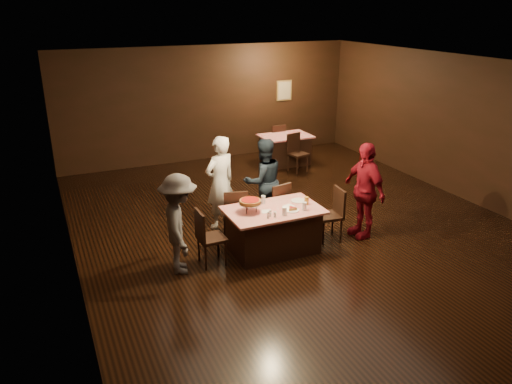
# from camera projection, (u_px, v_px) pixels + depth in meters

# --- Properties ---
(room) EXTENTS (10.00, 10.04, 3.02)m
(room) POSITION_uv_depth(u_px,v_px,m) (302.00, 116.00, 8.71)
(room) COLOR black
(room) RESTS_ON ground
(main_table) EXTENTS (1.60, 1.00, 0.77)m
(main_table) POSITION_uv_depth(u_px,v_px,m) (273.00, 230.00, 8.45)
(main_table) COLOR #BA0F0C
(main_table) RESTS_ON ground
(back_table) EXTENTS (1.30, 0.90, 0.77)m
(back_table) POSITION_uv_depth(u_px,v_px,m) (285.00, 150.00, 13.09)
(back_table) COLOR red
(back_table) RESTS_ON ground
(chair_far_left) EXTENTS (0.51, 0.51, 0.95)m
(chair_far_left) POSITION_uv_depth(u_px,v_px,m) (235.00, 213.00, 8.91)
(chair_far_left) COLOR black
(chair_far_left) RESTS_ON ground
(chair_far_right) EXTENTS (0.50, 0.50, 0.95)m
(chair_far_right) POSITION_uv_depth(u_px,v_px,m) (275.00, 206.00, 9.22)
(chair_far_right) COLOR black
(chair_far_right) RESTS_ON ground
(chair_end_left) EXTENTS (0.43, 0.43, 0.95)m
(chair_end_left) POSITION_uv_depth(u_px,v_px,m) (212.00, 237.00, 8.00)
(chair_end_left) COLOR black
(chair_end_left) RESTS_ON ground
(chair_end_right) EXTENTS (0.47, 0.47, 0.95)m
(chair_end_right) POSITION_uv_depth(u_px,v_px,m) (329.00, 215.00, 8.84)
(chair_end_right) COLOR black
(chair_end_right) RESTS_ON ground
(chair_back_near) EXTENTS (0.50, 0.50, 0.95)m
(chair_back_near) POSITION_uv_depth(u_px,v_px,m) (298.00, 153.00, 12.46)
(chair_back_near) COLOR black
(chair_back_near) RESTS_ON ground
(chair_back_far) EXTENTS (0.45, 0.45, 0.95)m
(chair_back_far) POSITION_uv_depth(u_px,v_px,m) (275.00, 141.00, 13.57)
(chair_back_far) COLOR black
(chair_back_far) RESTS_ON ground
(diner_white_jacket) EXTENTS (0.75, 0.61, 1.77)m
(diner_white_jacket) POSITION_uv_depth(u_px,v_px,m) (220.00, 183.00, 9.20)
(diner_white_jacket) COLOR white
(diner_white_jacket) RESTS_ON ground
(diner_navy_hoodie) EXTENTS (0.82, 0.64, 1.65)m
(diner_navy_hoodie) POSITION_uv_depth(u_px,v_px,m) (263.00, 181.00, 9.46)
(diner_navy_hoodie) COLOR #17212F
(diner_navy_hoodie) RESTS_ON ground
(diner_grey_knit) EXTENTS (0.79, 1.14, 1.60)m
(diner_grey_knit) POSITION_uv_depth(u_px,v_px,m) (179.00, 224.00, 7.68)
(diner_grey_knit) COLOR #4C4B50
(diner_grey_knit) RESTS_ON ground
(diner_red_shirt) EXTENTS (0.47, 1.04, 1.75)m
(diner_red_shirt) POSITION_uv_depth(u_px,v_px,m) (364.00, 190.00, 8.86)
(diner_red_shirt) COLOR maroon
(diner_red_shirt) RESTS_ON ground
(pizza_stand) EXTENTS (0.38, 0.38, 0.22)m
(pizza_stand) POSITION_uv_depth(u_px,v_px,m) (250.00, 202.00, 8.14)
(pizza_stand) COLOR black
(pizza_stand) RESTS_ON main_table
(plate_with_slice) EXTENTS (0.25, 0.25, 0.06)m
(plate_with_slice) POSITION_uv_depth(u_px,v_px,m) (292.00, 209.00, 8.25)
(plate_with_slice) COLOR white
(plate_with_slice) RESTS_ON main_table
(plate_empty) EXTENTS (0.25, 0.25, 0.01)m
(plate_empty) POSITION_uv_depth(u_px,v_px,m) (298.00, 201.00, 8.65)
(plate_empty) COLOR white
(plate_empty) RESTS_ON main_table
(glass_front_left) EXTENTS (0.08, 0.08, 0.14)m
(glass_front_left) POSITION_uv_depth(u_px,v_px,m) (284.00, 211.00, 8.06)
(glass_front_left) COLOR silver
(glass_front_left) RESTS_ON main_table
(glass_front_right) EXTENTS (0.08, 0.08, 0.14)m
(glass_front_right) POSITION_uv_depth(u_px,v_px,m) (304.00, 206.00, 8.25)
(glass_front_right) COLOR silver
(glass_front_right) RESTS_ON main_table
(glass_amber) EXTENTS (0.08, 0.08, 0.14)m
(glass_amber) POSITION_uv_depth(u_px,v_px,m) (306.00, 201.00, 8.48)
(glass_amber) COLOR #BF7F26
(glass_amber) RESTS_ON main_table
(glass_back) EXTENTS (0.08, 0.08, 0.14)m
(glass_back) POSITION_uv_depth(u_px,v_px,m) (263.00, 200.00, 8.53)
(glass_back) COLOR silver
(glass_back) RESTS_ON main_table
(condiments) EXTENTS (0.17, 0.10, 0.09)m
(condiments) POSITION_uv_depth(u_px,v_px,m) (271.00, 214.00, 7.99)
(condiments) COLOR silver
(condiments) RESTS_ON main_table
(napkin_center) EXTENTS (0.19, 0.19, 0.01)m
(napkin_center) POSITION_uv_depth(u_px,v_px,m) (289.00, 206.00, 8.43)
(napkin_center) COLOR white
(napkin_center) RESTS_ON main_table
(napkin_left) EXTENTS (0.21, 0.21, 0.01)m
(napkin_left) POSITION_uv_depth(u_px,v_px,m) (267.00, 211.00, 8.22)
(napkin_left) COLOR white
(napkin_left) RESTS_ON main_table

